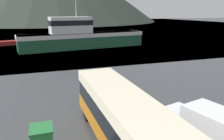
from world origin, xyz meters
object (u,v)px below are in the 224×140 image
object	(u,v)px
tour_bus	(122,118)
delivery_van	(213,129)
small_boat	(15,43)
fishing_boat	(81,36)
storage_bin	(42,138)

from	to	relation	value
tour_bus	delivery_van	world-z (taller)	tour_bus
tour_bus	small_boat	xyz separation A→B (m)	(-9.25, 43.32, -1.30)
fishing_boat	small_boat	xyz separation A→B (m)	(-13.32, 9.17, -1.87)
tour_bus	small_boat	world-z (taller)	tour_bus
fishing_boat	storage_bin	world-z (taller)	fishing_boat
tour_bus	small_boat	distance (m)	44.32
storage_bin	small_boat	bearing A→B (deg)	96.95
storage_bin	small_boat	xyz separation A→B (m)	(-5.13, 42.15, -0.19)
fishing_boat	small_boat	bearing A→B (deg)	-132.31
tour_bus	fishing_boat	distance (m)	34.40
delivery_van	storage_bin	world-z (taller)	delivery_van
tour_bus	small_boat	bearing A→B (deg)	100.36
delivery_van	fishing_boat	size ratio (longest dim) A/B	0.23
storage_bin	small_boat	size ratio (longest dim) A/B	0.16
fishing_boat	storage_bin	bearing A→B (deg)	-21.73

